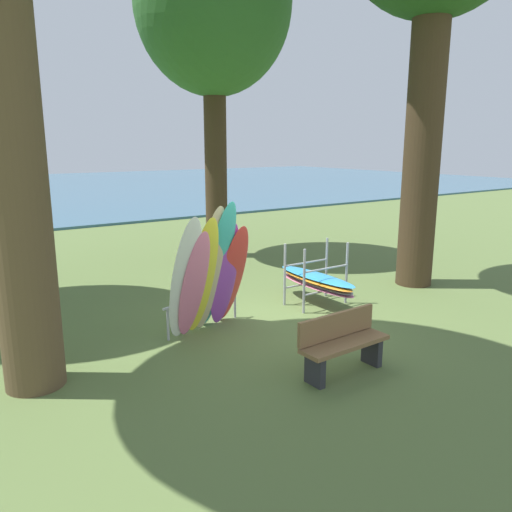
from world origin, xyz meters
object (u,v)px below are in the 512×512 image
(tree_mid_behind, at_px, (213,6))
(board_storage_rack, at_px, (316,280))
(leaning_board_pile, at_px, (210,275))
(park_bench, at_px, (342,342))

(tree_mid_behind, distance_m, board_storage_rack, 7.99)
(tree_mid_behind, bearing_deg, leaning_board_pile, -120.87)
(leaning_board_pile, bearing_deg, tree_mid_behind, 59.13)
(leaning_board_pile, relative_size, board_storage_rack, 1.07)
(leaning_board_pile, xyz_separation_m, board_storage_rack, (2.53, 0.20, -0.52))
(leaning_board_pile, xyz_separation_m, park_bench, (0.79, -2.37, -0.56))
(leaning_board_pile, bearing_deg, park_bench, -71.57)
(leaning_board_pile, bearing_deg, board_storage_rack, 4.51)
(park_bench, bearing_deg, tree_mid_behind, 72.89)
(board_storage_rack, xyz_separation_m, park_bench, (-1.74, -2.57, -0.04))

